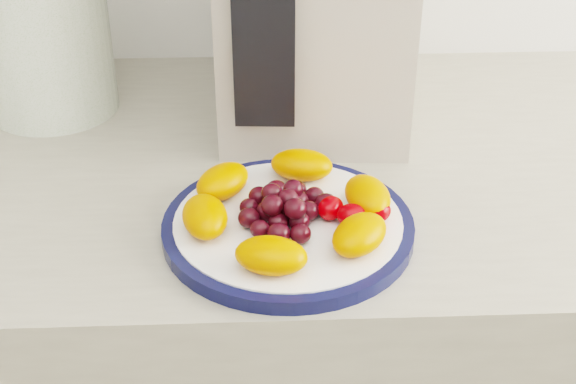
{
  "coord_description": "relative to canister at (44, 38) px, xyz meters",
  "views": [
    {
      "loc": [
        0.07,
        0.37,
        1.37
      ],
      "look_at": [
        0.1,
        1.03,
        0.95
      ],
      "focal_mm": 50.0,
      "sensor_mm": 36.0,
      "label": 1
    }
  ],
  "objects": [
    {
      "name": "plate_rim",
      "position": [
        0.29,
        -0.3,
        -0.09
      ],
      "size": [
        0.25,
        0.25,
        0.01
      ],
      "primitive_type": "cylinder",
      "color": "#0B1036",
      "rests_on": "counter"
    },
    {
      "name": "plate_face",
      "position": [
        0.29,
        -0.3,
        -0.09
      ],
      "size": [
        0.23,
        0.23,
        0.02
      ],
      "primitive_type": "cylinder",
      "color": "white",
      "rests_on": "counter"
    },
    {
      "name": "canister",
      "position": [
        0.0,
        0.0,
        0.0
      ],
      "size": [
        0.2,
        0.2,
        0.2
      ],
      "primitive_type": "cylinder",
      "rotation": [
        0.0,
        0.0,
        0.21
      ],
      "color": "#3E6918",
      "rests_on": "counter"
    },
    {
      "name": "fruit_plate",
      "position": [
        0.3,
        -0.3,
        -0.07
      ],
      "size": [
        0.22,
        0.22,
        0.04
      ],
      "color": "#D95B00",
      "rests_on": "plate_face"
    }
  ]
}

